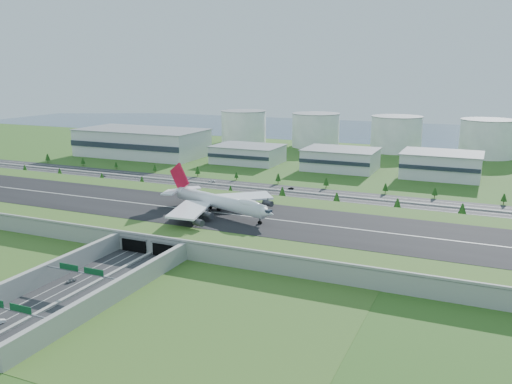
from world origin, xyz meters
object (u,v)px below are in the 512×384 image
at_px(car_4, 104,176).
at_px(car_5, 291,188).
at_px(car_0, 71,280).
at_px(car_3, 25,339).
at_px(car_2, 139,274).
at_px(boeing_747, 219,201).
at_px(fuel_tank_a, 244,127).
at_px(car_7, 212,181).

height_order(car_4, car_5, car_4).
relative_size(car_0, car_4, 1.06).
bearing_deg(car_3, car_4, -32.69).
height_order(car_0, car_2, car_2).
xyz_separation_m(car_0, car_5, (22.69, 193.28, -0.04)).
relative_size(car_2, car_3, 1.00).
height_order(car_0, car_4, car_0).
relative_size(boeing_747, car_3, 12.96).
bearing_deg(fuel_tank_a, car_7, -71.20).
xyz_separation_m(boeing_747, car_4, (-146.71, 86.60, -13.96)).
distance_m(car_4, car_5, 150.52).
distance_m(boeing_747, car_3, 133.53).
bearing_deg(car_7, fuel_tank_a, -173.68).
bearing_deg(car_4, fuel_tank_a, 6.05).
xyz_separation_m(fuel_tank_a, boeing_747, (130.14, -311.01, -2.74)).
bearing_deg(car_3, fuel_tank_a, -50.17).
distance_m(boeing_747, car_0, 92.80).
relative_size(car_2, car_5, 1.40).
bearing_deg(fuel_tank_a, car_4, -94.22).
relative_size(fuel_tank_a, car_0, 11.80).
relative_size(fuel_tank_a, car_4, 12.46).
distance_m(car_0, car_5, 194.61).
bearing_deg(car_3, car_7, -52.29).
xyz_separation_m(car_5, car_7, (-62.06, -1.05, 0.16)).
relative_size(fuel_tank_a, boeing_747, 0.67).
height_order(fuel_tank_a, car_5, fuel_tank_a).
bearing_deg(fuel_tank_a, car_3, -73.55).
xyz_separation_m(boeing_747, car_5, (2.83, 103.71, -13.96)).
bearing_deg(car_4, boeing_747, -110.27).
bearing_deg(car_4, car_7, -69.32).
relative_size(car_0, car_3, 0.74).
xyz_separation_m(fuel_tank_a, car_3, (131.07, -443.82, -16.54)).
relative_size(fuel_tank_a, car_5, 12.15).
relative_size(fuel_tank_a, car_3, 8.67).
xyz_separation_m(car_3, car_4, (-147.64, 219.41, -0.15)).
distance_m(car_4, car_7, 88.94).
xyz_separation_m(fuel_tank_a, car_7, (70.91, -208.36, -16.54)).
height_order(car_2, car_4, car_2).
distance_m(car_5, car_7, 62.07).
xyz_separation_m(car_0, car_7, (-39.36, 192.23, 0.12)).
distance_m(car_2, car_4, 217.70).
bearing_deg(car_3, car_5, -67.09).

